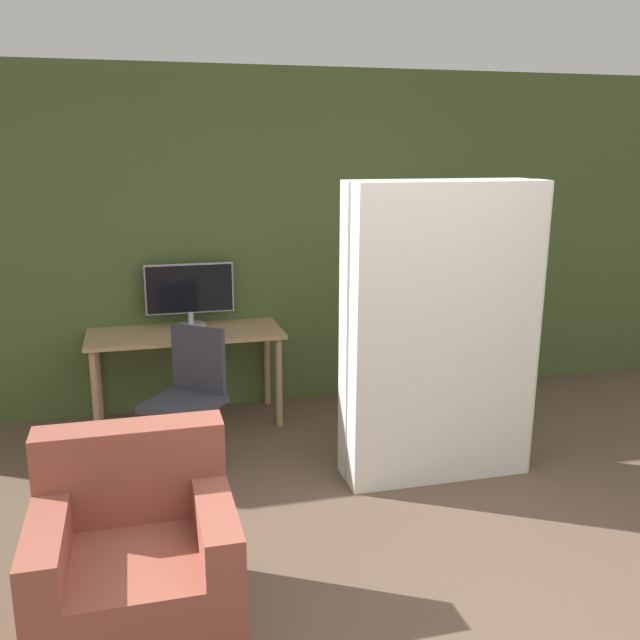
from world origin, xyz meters
TOP-DOWN VIEW (x-y plane):
  - wall_back at (0.00, 3.39)m, footprint 8.00×0.06m
  - desk at (-1.06, 3.05)m, footprint 1.46×0.62m
  - monitor at (-1.00, 3.22)m, footprint 0.68×0.23m
  - office_chair at (-1.11, 2.25)m, footprint 0.62×0.62m
  - bookshelf at (1.21, 3.22)m, footprint 0.63×0.34m
  - mattress_near at (0.43, 1.62)m, footprint 1.20×0.22m
  - mattress_far at (0.43, 1.83)m, footprint 1.20×0.19m
  - armchair at (-1.47, 0.64)m, footprint 0.85×0.80m

SIDE VIEW (x-z plane):
  - armchair at x=-1.47m, z-range -0.11..0.74m
  - office_chair at x=-1.11m, z-range -0.09..0.84m
  - desk at x=-1.06m, z-range 0.27..1.00m
  - bookshelf at x=1.21m, z-range 0.04..1.68m
  - mattress_far at x=0.43m, z-range 0.00..1.90m
  - mattress_near at x=0.43m, z-range 0.00..1.90m
  - monitor at x=-1.00m, z-range 0.75..1.24m
  - wall_back at x=0.00m, z-range 0.00..2.70m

